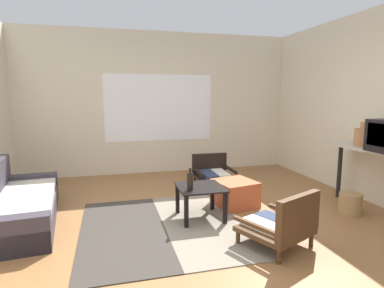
% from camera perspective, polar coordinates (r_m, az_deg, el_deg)
% --- Properties ---
extents(ground_plane, '(7.80, 7.80, 0.00)m').
position_cam_1_polar(ground_plane, '(3.61, 2.10, -15.97)').
color(ground_plane, olive).
extents(far_wall_with_window, '(5.60, 0.13, 2.70)m').
position_cam_1_polar(far_wall_with_window, '(6.27, -6.00, 7.24)').
color(far_wall_with_window, beige).
rests_on(far_wall_with_window, ground).
extents(area_rug, '(1.86, 2.05, 0.01)m').
position_cam_1_polar(area_rug, '(3.81, -5.01, -14.52)').
color(area_rug, '#38332D').
rests_on(area_rug, ground).
extents(couch, '(0.95, 1.98, 0.69)m').
position_cam_1_polar(couch, '(4.36, -29.13, -9.64)').
color(couch, '#38333D').
rests_on(couch, ground).
extents(coffee_table, '(0.55, 0.56, 0.41)m').
position_cam_1_polar(coffee_table, '(3.93, 1.50, -8.76)').
color(coffee_table, black).
rests_on(coffee_table, ground).
extents(armchair_by_window, '(0.61, 0.59, 0.52)m').
position_cam_1_polar(armchair_by_window, '(5.35, 3.72, -4.96)').
color(armchair_by_window, black).
rests_on(armchair_by_window, ground).
extents(armchair_striped_foreground, '(0.80, 0.78, 0.59)m').
position_cam_1_polar(armchair_striped_foreground, '(3.35, 15.82, -13.58)').
color(armchair_striped_foreground, '#472D19').
rests_on(armchair_striped_foreground, ground).
extents(ottoman_orange, '(0.60, 0.60, 0.35)m').
position_cam_1_polar(ottoman_orange, '(4.45, 7.70, -8.77)').
color(ottoman_orange, '#BC5633').
rests_on(ottoman_orange, ground).
extents(console_shelf, '(0.43, 1.64, 0.84)m').
position_cam_1_polar(console_shelf, '(4.61, 31.20, -2.03)').
color(console_shelf, '#B2AD9E').
rests_on(console_shelf, ground).
extents(clay_vase, '(0.24, 0.24, 0.32)m').
position_cam_1_polar(clay_vase, '(4.82, 28.43, 1.21)').
color(clay_vase, '#A87047').
rests_on(clay_vase, console_shelf).
extents(glass_bottle, '(0.07, 0.07, 0.26)m').
position_cam_1_polar(glass_bottle, '(3.74, -0.34, -6.65)').
color(glass_bottle, black).
rests_on(glass_bottle, coffee_table).
extents(wicker_basket, '(0.28, 0.28, 0.27)m').
position_cam_1_polar(wicker_basket, '(4.62, 26.52, -9.52)').
color(wicker_basket, '#9E7A4C').
rests_on(wicker_basket, ground).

